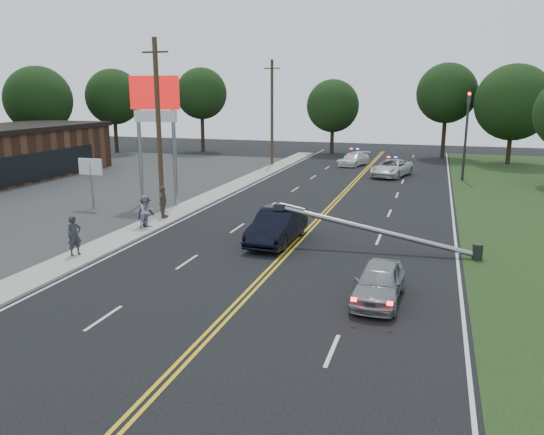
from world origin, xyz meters
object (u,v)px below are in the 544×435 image
(utility_pole_mid, at_px, (159,127))
(bystander_a, at_px, (74,236))
(emergency_b, at_px, (354,159))
(pylon_sign, at_px, (155,109))
(crashed_sedan, at_px, (277,226))
(fallen_streetlight, at_px, (386,232))
(traffic_signal, at_px, (466,128))
(small_sign, at_px, (91,171))
(waiting_sedan, at_px, (379,282))
(utility_pole_far, at_px, (272,113))
(bystander_c, at_px, (146,212))
(bystander_d, at_px, (163,202))
(emergency_a, at_px, (392,168))
(bystander_b, at_px, (146,211))

(utility_pole_mid, xyz_separation_m, bystander_a, (0.60, -8.86, -4.09))
(utility_pole_mid, bearing_deg, emergency_b, 72.49)
(pylon_sign, xyz_separation_m, crashed_sedan, (9.58, -5.93, -5.19))
(pylon_sign, bearing_deg, fallen_streetlight, -22.22)
(traffic_signal, height_order, crashed_sedan, traffic_signal)
(pylon_sign, relative_size, emergency_b, 1.84)
(small_sign, relative_size, utility_pole_mid, 0.31)
(fallen_streetlight, relative_size, emergency_b, 2.15)
(waiting_sedan, height_order, emergency_b, waiting_sedan)
(emergency_b, bearing_deg, utility_pole_far, -145.69)
(waiting_sedan, bearing_deg, bystander_c, 155.84)
(utility_pole_mid, bearing_deg, waiting_sedan, -35.77)
(bystander_a, bearing_deg, traffic_signal, -7.47)
(utility_pole_mid, height_order, bystander_d, utility_pole_mid)
(utility_pole_mid, distance_m, utility_pole_far, 22.00)
(emergency_a, height_order, bystander_d, bystander_d)
(fallen_streetlight, xyz_separation_m, waiting_sedan, (0.34, -5.89, -0.27))
(small_sign, xyz_separation_m, utility_pole_mid, (4.80, 0.00, 2.75))
(fallen_streetlight, bearing_deg, small_sign, 167.60)
(utility_pole_mid, xyz_separation_m, waiting_sedan, (13.72, -9.89, -4.43))
(bystander_c, bearing_deg, fallen_streetlight, -74.81)
(bystander_d, bearing_deg, bystander_a, 167.96)
(small_sign, distance_m, bystander_b, 7.05)
(pylon_sign, relative_size, bystander_a, 4.58)
(fallen_streetlight, distance_m, bystander_b, 12.32)
(fallen_streetlight, xyz_separation_m, utility_pole_mid, (-13.39, 4.00, 4.17))
(small_sign, relative_size, emergency_b, 0.71)
(bystander_a, distance_m, bystander_c, 5.32)
(utility_pole_mid, relative_size, utility_pole_far, 1.00)
(traffic_signal, xyz_separation_m, crashed_sedan, (-9.22, -21.92, -3.40))
(waiting_sedan, height_order, bystander_a, bystander_a)
(emergency_a, relative_size, bystander_d, 2.86)
(crashed_sedan, height_order, bystander_a, bystander_a)
(fallen_streetlight, xyz_separation_m, emergency_b, (-5.70, 28.37, -0.29))
(crashed_sedan, xyz_separation_m, bystander_b, (-7.21, 0.27, 0.17))
(pylon_sign, relative_size, traffic_signal, 1.13)
(pylon_sign, height_order, bystander_c, pylon_sign)
(waiting_sedan, distance_m, bystander_a, 13.17)
(traffic_signal, height_order, utility_pole_far, utility_pole_far)
(crashed_sedan, distance_m, waiting_sedan, 8.07)
(utility_pole_far, height_order, waiting_sedan, utility_pole_far)
(small_sign, xyz_separation_m, bystander_a, (5.40, -8.86, -1.34))
(bystander_d, bearing_deg, bystander_c, 173.28)
(traffic_signal, distance_m, waiting_sedan, 28.36)
(fallen_streetlight, bearing_deg, utility_pole_mid, 163.36)
(utility_pole_mid, distance_m, emergency_a, 22.35)
(utility_pole_far, xyz_separation_m, bystander_c, (0.97, -25.55, -4.16))
(utility_pole_mid, height_order, bystander_a, utility_pole_mid)
(waiting_sedan, xyz_separation_m, bystander_c, (-12.75, 6.34, 0.27))
(fallen_streetlight, bearing_deg, bystander_a, -159.19)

